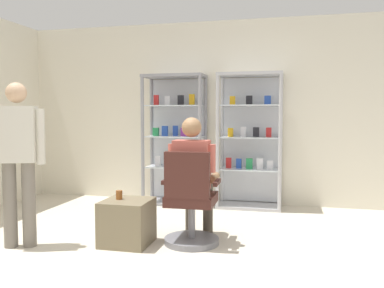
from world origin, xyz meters
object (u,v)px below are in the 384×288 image
seated_shopkeeper (194,173)px  tea_glass (119,195)px  standing_customer (18,154)px  display_cabinet_left (176,138)px  display_cabinet_right (250,140)px  storage_crate (127,222)px  office_chair (190,207)px

seated_shopkeeper → tea_glass: 0.80m
standing_customer → seated_shopkeeper: bearing=20.1°
display_cabinet_left → seated_shopkeeper: 1.88m
display_cabinet_right → storage_crate: bearing=-117.6°
office_chair → storage_crate: bearing=-170.1°
display_cabinet_left → tea_glass: 2.04m
tea_glass → office_chair: bearing=7.6°
display_cabinet_right → seated_shopkeeper: size_ratio=1.47×
office_chair → seated_shopkeeper: size_ratio=0.74×
seated_shopkeeper → standing_customer: 1.76m
display_cabinet_right → seated_shopkeeper: 1.80m
office_chair → tea_glass: office_chair is taller
office_chair → seated_shopkeeper: 0.36m
display_cabinet_right → office_chair: bearing=-102.3°
display_cabinet_right → standing_customer: (-2.06, -2.33, -0.03)m
display_cabinet_right → tea_glass: size_ratio=20.83×
seated_shopkeeper → office_chair: bearing=-88.5°
office_chair → tea_glass: (-0.73, -0.10, 0.11)m
display_cabinet_right → seated_shopkeeper: bearing=-103.6°
storage_crate → office_chair: bearing=9.9°
seated_shopkeeper → standing_customer: (-1.64, -0.60, 0.22)m
seated_shopkeeper → storage_crate: size_ratio=2.72×
display_cabinet_left → storage_crate: size_ratio=4.00×
display_cabinet_right → standing_customer: 3.11m
office_chair → seated_shopkeeper: seated_shopkeeper is taller
display_cabinet_left → display_cabinet_right: (1.10, 0.00, -0.01)m
seated_shopkeeper → storage_crate: bearing=-156.5°
seated_shopkeeper → storage_crate: (-0.63, -0.27, -0.49)m
display_cabinet_right → office_chair: (-0.41, -1.89, -0.56)m
display_cabinet_left → office_chair: 2.09m
office_chair → display_cabinet_left: bearing=109.9°
storage_crate → tea_glass: (-0.09, 0.01, 0.27)m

